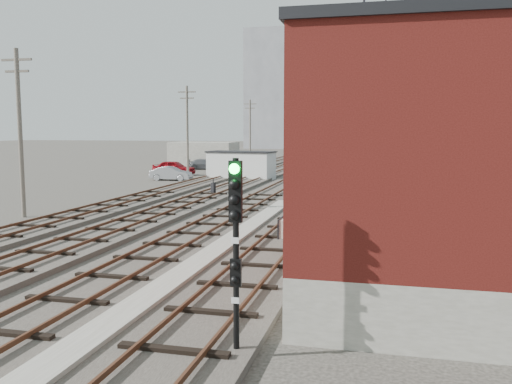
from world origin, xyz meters
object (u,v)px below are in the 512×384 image
(switch_stand, at_px, (213,189))
(site_trailer, at_px, (241,165))
(signal_mast, at_px, (236,242))
(car_grey, at_px, (205,164))
(car_red, at_px, (174,168))
(car_silver, at_px, (171,174))

(switch_stand, xyz_separation_m, site_trailer, (-1.61, 13.52, 0.82))
(signal_mast, distance_m, switch_stand, 27.83)
(site_trailer, bearing_deg, car_grey, 131.20)
(signal_mast, xyz_separation_m, car_red, (-18.80, 42.70, -1.69))
(car_grey, bearing_deg, car_silver, 174.52)
(signal_mast, xyz_separation_m, site_trailer, (-10.70, 39.76, -1.10))
(car_silver, bearing_deg, signal_mast, -159.18)
(signal_mast, xyz_separation_m, switch_stand, (-9.09, 26.24, -1.91))
(signal_mast, height_order, switch_stand, signal_mast)
(switch_stand, relative_size, car_grey, 0.27)
(switch_stand, height_order, site_trailer, site_trailer)
(signal_mast, relative_size, switch_stand, 3.58)
(car_red, bearing_deg, site_trailer, -109.99)
(signal_mast, bearing_deg, car_red, 113.76)
(site_trailer, distance_m, car_grey, 14.00)
(switch_stand, distance_m, site_trailer, 13.64)
(car_silver, bearing_deg, switch_stand, -148.08)
(site_trailer, bearing_deg, switch_stand, -75.33)
(car_red, height_order, car_grey, car_red)
(signal_mast, bearing_deg, car_grey, 109.66)
(signal_mast, bearing_deg, switch_stand, 109.10)
(site_trailer, height_order, car_silver, site_trailer)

